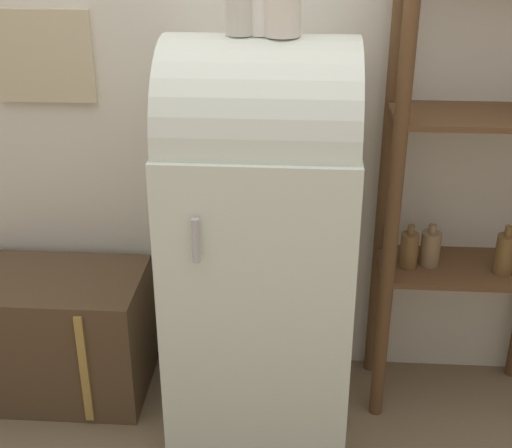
% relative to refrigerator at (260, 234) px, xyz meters
% --- Properties ---
extents(ground_plane, '(12.00, 12.00, 0.00)m').
position_rel_refrigerator_xyz_m(ground_plane, '(0.00, -0.23, -0.74)').
color(ground_plane, '#7A664C').
extents(wall_back, '(7.00, 0.09, 2.70)m').
position_rel_refrigerator_xyz_m(wall_back, '(-0.00, 0.34, 0.61)').
color(wall_back, silver).
rests_on(wall_back, ground_plane).
extents(refrigerator, '(0.62, 0.66, 1.42)m').
position_rel_refrigerator_xyz_m(refrigerator, '(0.00, 0.00, 0.00)').
color(refrigerator, silver).
rests_on(refrigerator, ground_plane).
extents(suitcase_trunk, '(0.77, 0.44, 0.50)m').
position_rel_refrigerator_xyz_m(suitcase_trunk, '(-0.84, 0.06, -0.49)').
color(suitcase_trunk, brown).
rests_on(suitcase_trunk, ground_plane).
extents(shelf_unit, '(0.63, 0.33, 1.72)m').
position_rel_refrigerator_xyz_m(shelf_unit, '(0.73, 0.13, 0.21)').
color(shelf_unit, brown).
rests_on(shelf_unit, ground_plane).
extents(vase_left, '(0.09, 0.09, 0.22)m').
position_rel_refrigerator_xyz_m(vase_left, '(-0.06, -0.00, 0.78)').
color(vase_left, beige).
rests_on(vase_left, refrigerator).
extents(vase_center, '(0.07, 0.07, 0.19)m').
position_rel_refrigerator_xyz_m(vase_center, '(-0.00, -0.00, 0.77)').
color(vase_center, white).
rests_on(vase_center, refrigerator).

